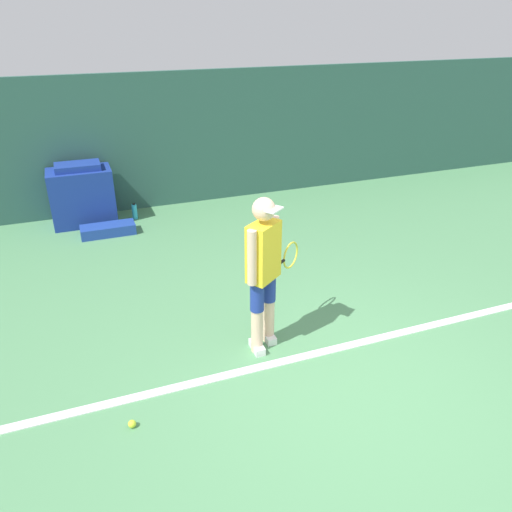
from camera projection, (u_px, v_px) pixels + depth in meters
ground_plane at (356, 391)px, 4.58m from camera, size 24.00×24.00×0.00m
back_wall at (197, 138)px, 8.69m from camera, size 24.00×0.10×2.27m
court_baseline at (324, 352)px, 5.10m from camera, size 21.60×0.10×0.01m
tennis_player at (264, 268)px, 4.82m from camera, size 0.77×0.60×1.62m
tennis_ball at (132, 424)px, 4.17m from camera, size 0.07×0.07×0.07m
covered_chair at (82, 195)px, 8.00m from camera, size 0.98×0.59×1.00m
equipment_bag at (108, 230)px, 7.74m from camera, size 0.82×0.32×0.16m
water_bottle at (135, 211)px, 8.31m from camera, size 0.08×0.08×0.28m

